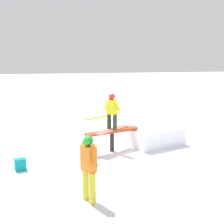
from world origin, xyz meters
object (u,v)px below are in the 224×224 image
bystander_orange (89,165)px  rail_feature (112,134)px  main_rider_on_rail (112,113)px  backpack_on_snow (20,164)px  loose_snowboard_lime (96,118)px

bystander_orange → rail_feature: bearing=133.4°
main_rider_on_rail → bystander_orange: size_ratio=0.83×
backpack_on_snow → rail_feature: bearing=-173.1°
rail_feature → bystander_orange: (0.96, 3.30, 0.26)m
rail_feature → main_rider_on_rail: 0.70m
bystander_orange → backpack_on_snow: (1.79, -2.04, -0.69)m
loose_snowboard_lime → backpack_on_snow: size_ratio=3.94×
loose_snowboard_lime → backpack_on_snow: backpack_on_snow is taller
rail_feature → bystander_orange: bearing=51.0°
main_rider_on_rail → rail_feature: bearing=0.0°
main_rider_on_rail → loose_snowboard_lime: 5.05m
main_rider_on_rail → bystander_orange: main_rider_on_rail is taller
main_rider_on_rail → loose_snowboard_lime: size_ratio=0.95×
rail_feature → main_rider_on_rail: (0.00, 0.00, 0.70)m
rail_feature → loose_snowboard_lime: (0.12, -4.88, -0.59)m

